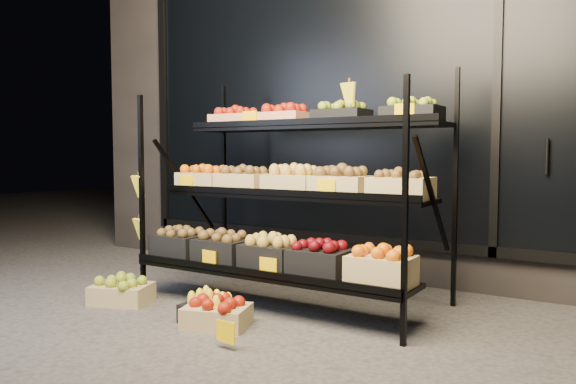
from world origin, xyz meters
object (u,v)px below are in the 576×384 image
Objects in this scene: floor_crate_left at (122,290)px; floor_crate_midright at (217,312)px; display_rack at (287,194)px; floor_crate_midleft at (210,309)px.

floor_crate_left is 0.93m from floor_crate_midright.
display_rack is 6.06× the size of floor_crate_midleft.
display_rack is at bearing 12.95° from floor_crate_left.
floor_crate_midright is (-0.06, -0.71, -0.69)m from display_rack.
floor_crate_midleft is 0.12m from floor_crate_midright.
floor_crate_midleft is (0.82, -0.00, -0.01)m from floor_crate_left.
display_rack is 4.82× the size of floor_crate_midright.
floor_crate_midleft is 0.80× the size of floor_crate_midright.
floor_crate_left is 1.04× the size of floor_crate_midright.
floor_crate_left is (-0.99, -0.65, -0.69)m from display_rack.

